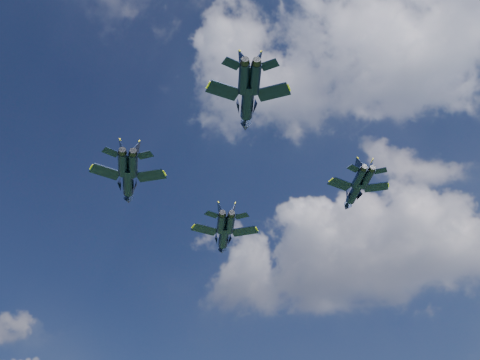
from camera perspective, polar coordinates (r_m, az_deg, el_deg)
name	(u,v)px	position (r m, az deg, el deg)	size (l,w,h in m)	color
jet_lead	(224,237)	(118.05, -1.55, -5.41)	(12.24, 16.47, 3.99)	black
jet_left	(128,182)	(104.39, -10.55, -0.21)	(12.28, 16.09, 3.96)	black
jet_right	(354,192)	(104.66, 10.79, -1.17)	(10.26, 13.32, 3.29)	black
jet_slot	(247,103)	(85.82, 0.70, 7.32)	(11.18, 15.23, 3.66)	black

